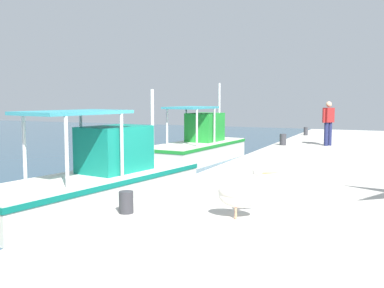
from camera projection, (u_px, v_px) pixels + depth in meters
fishing_boat_third at (97, 180)px, 11.04m from camera, size 6.56×2.97×2.87m
fishing_boat_fourth at (198, 146)px, 18.60m from camera, size 5.83×2.41×3.29m
pelican at (239, 193)px, 6.80m from camera, size 0.52×0.97×0.82m
fisherman_standing at (328, 121)px, 17.14m from camera, size 0.53×0.43×1.70m
mooring_bollard_nearest at (126, 202)px, 7.14m from camera, size 0.23×0.23×0.35m
mooring_bollard_second at (283, 140)px, 17.36m from camera, size 0.25×0.25×0.44m
mooring_bollard_third at (306, 131)px, 21.95m from camera, size 0.20×0.20×0.40m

